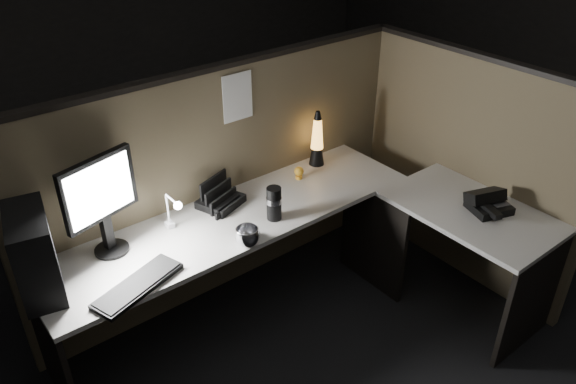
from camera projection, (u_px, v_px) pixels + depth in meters
floor at (319, 356)px, 3.30m from camera, size 6.00×6.00×0.00m
room_shell at (330, 97)px, 2.47m from camera, size 6.00×6.00×6.00m
partition_back at (226, 184)px, 3.54m from camera, size 2.66×0.06×1.50m
partition_right at (464, 170)px, 3.69m from camera, size 0.06×1.66×1.50m
desk at (317, 245)px, 3.27m from camera, size 2.60×1.60×0.73m
pc_tower at (34, 254)px, 2.61m from camera, size 0.26×0.43×0.42m
monitor at (101, 197)px, 2.82m from camera, size 0.42×0.18×0.55m
keyboard at (138, 285)px, 2.72m from camera, size 0.50×0.30×0.02m
mouse at (253, 235)px, 3.07m from camera, size 0.09×0.06×0.03m
clip_lamp at (173, 212)px, 3.05m from camera, size 0.04×0.18×0.23m
organizer at (220, 198)px, 3.35m from camera, size 0.29×0.28×0.18m
lava_lamp at (317, 143)px, 3.73m from camera, size 0.10×0.10×0.38m
travel_mug at (274, 203)px, 3.19m from camera, size 0.09×0.09×0.20m
steel_mug at (247, 237)px, 3.00m from camera, size 0.14×0.14×0.11m
figurine at (299, 171)px, 3.61m from camera, size 0.06×0.06×0.06m
pinned_paper at (238, 97)px, 3.27m from camera, size 0.20×0.00×0.29m
desk_phone at (488, 203)px, 3.29m from camera, size 0.27×0.27×0.13m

